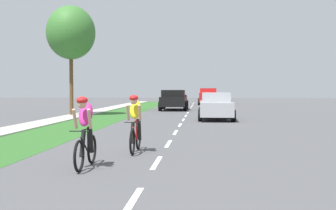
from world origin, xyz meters
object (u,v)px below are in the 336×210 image
object	(u,v)px
cyclist_trailing	(135,123)
suv_red	(208,96)
pickup_black	(174,100)
cyclist_lead	(85,131)
street_tree_near	(71,33)
sedan_silver	(216,106)

from	to	relation	value
cyclist_trailing	suv_red	xyz separation A→B (m)	(2.42, 34.94, 0.14)
pickup_black	cyclist_lead	bearing A→B (deg)	-90.51
pickup_black	street_tree_near	bearing A→B (deg)	-129.34
street_tree_near	suv_red	bearing A→B (deg)	64.76
cyclist_trailing	sedan_silver	size ratio (longest dim) A/B	0.40
cyclist_trailing	street_tree_near	size ratio (longest dim) A/B	0.24
cyclist_lead	cyclist_trailing	distance (m)	2.51
pickup_black	street_tree_near	world-z (taller)	street_tree_near
sedan_silver	suv_red	xyz separation A→B (m)	(-0.17, 22.35, 0.18)
sedan_silver	suv_red	size ratio (longest dim) A/B	0.91
cyclist_lead	sedan_silver	size ratio (longest dim) A/B	0.40
cyclist_trailing	sedan_silver	world-z (taller)	cyclist_trailing
cyclist_lead	cyclist_trailing	xyz separation A→B (m)	(0.73, 2.41, 0.00)
pickup_black	sedan_silver	bearing A→B (deg)	-73.77
cyclist_lead	pickup_black	bearing A→B (deg)	89.49
cyclist_trailing	cyclist_lead	bearing A→B (deg)	-106.78
street_tree_near	sedan_silver	bearing A→B (deg)	-18.38
suv_red	street_tree_near	distance (m)	21.76
cyclist_lead	pickup_black	world-z (taller)	pickup_black
sedan_silver	pickup_black	distance (m)	11.05
cyclist_trailing	street_tree_near	world-z (taller)	street_tree_near
cyclist_lead	suv_red	xyz separation A→B (m)	(3.14, 37.34, 0.14)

